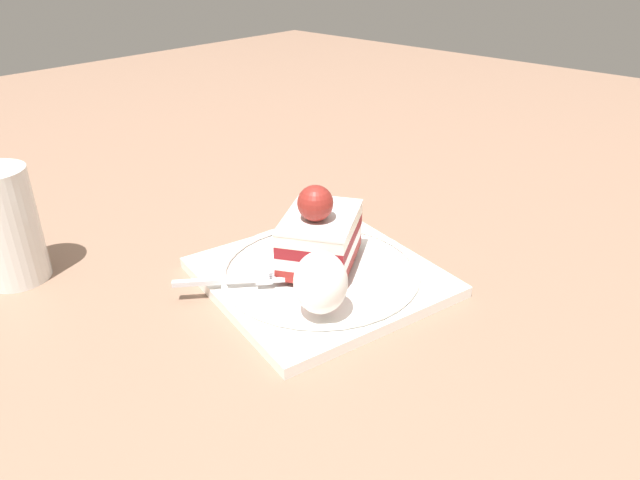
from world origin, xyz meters
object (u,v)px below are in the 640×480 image
object	(u,v)px
drink_glass_near	(8,233)
fork	(242,279)
dessert_plate	(320,274)
whipped_cream_dollop	(321,283)
cake_slice	(317,236)

from	to	relation	value
drink_glass_near	fork	bearing A→B (deg)	-146.72
dessert_plate	drink_glass_near	size ratio (longest dim) A/B	2.17
dessert_plate	whipped_cream_dollop	bearing A→B (deg)	132.57
whipped_cream_dollop	drink_glass_near	distance (m)	0.32
fork	cake_slice	bearing A→B (deg)	-111.60
cake_slice	whipped_cream_dollop	distance (m)	0.08
cake_slice	fork	xyz separation A→B (m)	(0.03, 0.07, -0.03)
cake_slice	drink_glass_near	bearing A→B (deg)	41.93
dessert_plate	drink_glass_near	distance (m)	0.31
whipped_cream_dollop	fork	xyz separation A→B (m)	(0.09, 0.02, -0.03)
cake_slice	fork	bearing A→B (deg)	68.40
dessert_plate	cake_slice	world-z (taller)	cake_slice
dessert_plate	whipped_cream_dollop	distance (m)	0.08
dessert_plate	whipped_cream_dollop	size ratio (longest dim) A/B	4.45
cake_slice	whipped_cream_dollop	xyz separation A→B (m)	(-0.06, 0.06, -0.00)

